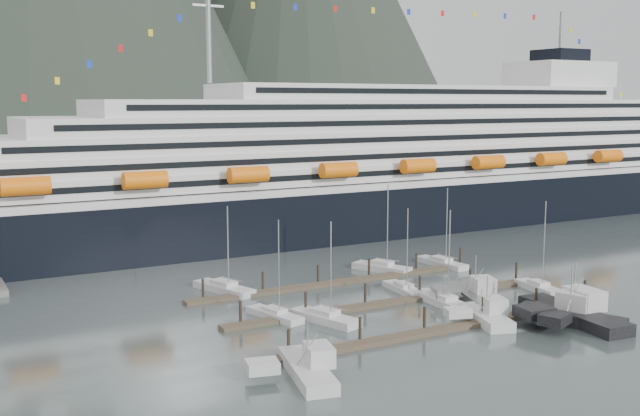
# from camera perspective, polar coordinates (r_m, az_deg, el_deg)

# --- Properties ---
(ground) EXTENTS (1600.00, 1600.00, 0.00)m
(ground) POSITION_cam_1_polar(r_m,az_deg,el_deg) (102.11, 8.53, -7.30)
(ground) COLOR #4E5C5B
(ground) RESTS_ON ground
(cruise_ship) EXTENTS (210.00, 30.40, 50.30)m
(cruise_ship) POSITION_cam_1_polar(r_m,az_deg,el_deg) (161.26, 5.16, 2.79)
(cruise_ship) COLOR black
(cruise_ship) RESTS_ON ground
(dock_near) EXTENTS (48.18, 2.28, 3.20)m
(dock_near) POSITION_cam_1_polar(r_m,az_deg,el_deg) (91.61, 9.90, -8.94)
(dock_near) COLOR #4B4030
(dock_near) RESTS_ON ground
(dock_mid) EXTENTS (48.18, 2.28, 3.20)m
(dock_mid) POSITION_cam_1_polar(r_m,az_deg,el_deg) (101.59, 5.25, -7.14)
(dock_mid) COLOR #4B4030
(dock_mid) RESTS_ON ground
(dock_far) EXTENTS (48.18, 2.28, 3.20)m
(dock_far) POSITION_cam_1_polar(r_m,az_deg,el_deg) (112.20, 1.49, -5.63)
(dock_far) COLOR #4B4030
(dock_far) RESTS_ON ground
(sailboat_a) EXTENTS (5.68, 10.05, 13.17)m
(sailboat_a) POSITION_cam_1_polar(r_m,az_deg,el_deg) (93.32, 0.38, -8.42)
(sailboat_a) COLOR silver
(sailboat_a) RESTS_ON ground
(sailboat_b) EXTENTS (4.41, 9.11, 13.01)m
(sailboat_b) POSITION_cam_1_polar(r_m,az_deg,el_deg) (94.99, -3.47, -8.15)
(sailboat_b) COLOR silver
(sailboat_b) RESTS_ON ground
(sailboat_c) EXTENTS (3.13, 8.68, 12.57)m
(sailboat_c) POSITION_cam_1_polar(r_m,az_deg,el_deg) (107.96, 6.39, -6.18)
(sailboat_c) COLOR silver
(sailboat_c) RESTS_ON ground
(sailboat_d) EXTENTS (3.09, 11.35, 13.48)m
(sailboat_d) POSITION_cam_1_polar(r_m,az_deg,el_deg) (102.01, 9.35, -7.09)
(sailboat_d) COLOR silver
(sailboat_d) RESTS_ON ground
(sailboat_e) EXTENTS (6.02, 11.06, 12.99)m
(sailboat_e) POSITION_cam_1_polar(r_m,az_deg,el_deg) (108.38, -7.33, -6.13)
(sailboat_e) COLOR silver
(sailboat_e) RESTS_ON ground
(sailboat_f) EXTENTS (6.67, 10.03, 14.56)m
(sailboat_f) POSITION_cam_1_polar(r_m,az_deg,el_deg) (120.75, 4.73, -4.60)
(sailboat_f) COLOR silver
(sailboat_f) RESTS_ON ground
(sailboat_g) EXTENTS (3.60, 10.29, 13.48)m
(sailboat_g) POSITION_cam_1_polar(r_m,az_deg,el_deg) (125.64, 9.24, -4.19)
(sailboat_g) COLOR silver
(sailboat_g) RESTS_ON ground
(sailboat_h) EXTENTS (3.53, 8.67, 13.52)m
(sailboat_h) POSITION_cam_1_polar(r_m,az_deg,el_deg) (112.60, 16.31, -5.86)
(sailboat_h) COLOR silver
(sailboat_h) RESTS_ON ground
(trawler_a) EXTENTS (9.18, 12.31, 6.50)m
(trawler_a) POSITION_cam_1_polar(r_m,az_deg,el_deg) (75.71, -1.08, -12.10)
(trawler_a) COLOR silver
(trawler_a) RESTS_ON ground
(trawler_b) EXTENTS (8.37, 10.37, 6.37)m
(trawler_b) POSITION_cam_1_polar(r_m,az_deg,el_deg) (95.40, 12.49, -7.99)
(trawler_b) COLOR silver
(trawler_b) RESTS_ON ground
(trawler_c) EXTENTS (11.59, 16.36, 8.25)m
(trawler_c) POSITION_cam_1_polar(r_m,az_deg,el_deg) (98.69, 18.65, -7.59)
(trawler_c) COLOR black
(trawler_c) RESTS_ON ground
(trawler_d) EXTENTS (11.00, 13.43, 7.72)m
(trawler_d) POSITION_cam_1_polar(r_m,az_deg,el_deg) (97.44, 18.48, -7.81)
(trawler_d) COLOR black
(trawler_d) RESTS_ON ground
(trawler_e) EXTENTS (9.39, 11.52, 7.11)m
(trawler_e) POSITION_cam_1_polar(r_m,az_deg,el_deg) (104.22, 11.65, -6.54)
(trawler_e) COLOR gray
(trawler_e) RESTS_ON ground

